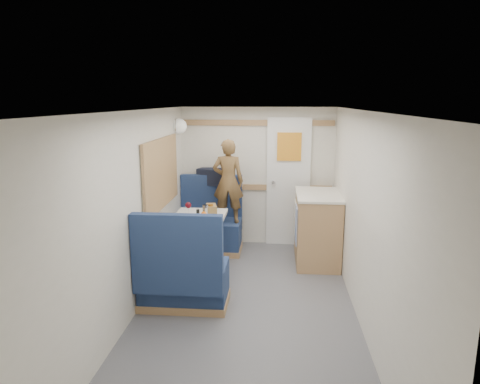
# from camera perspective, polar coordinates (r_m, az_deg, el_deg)

# --- Properties ---
(floor) EXTENTS (4.50, 4.50, 0.00)m
(floor) POSITION_cam_1_polar(r_m,az_deg,el_deg) (4.41, 0.73, -16.20)
(floor) COLOR #515156
(floor) RESTS_ON ground
(ceiling) EXTENTS (4.50, 4.50, 0.00)m
(ceiling) POSITION_cam_1_polar(r_m,az_deg,el_deg) (3.88, 0.81, 10.76)
(ceiling) COLOR silver
(ceiling) RESTS_ON wall_back
(wall_back) EXTENTS (2.20, 0.02, 2.00)m
(wall_back) POSITION_cam_1_polar(r_m,az_deg,el_deg) (6.22, 2.32, 2.03)
(wall_back) COLOR silver
(wall_back) RESTS_ON floor
(wall_left) EXTENTS (0.02, 4.50, 2.00)m
(wall_left) POSITION_cam_1_polar(r_m,az_deg,el_deg) (4.25, -14.20, -3.13)
(wall_left) COLOR silver
(wall_left) RESTS_ON floor
(wall_right) EXTENTS (0.02, 4.50, 2.00)m
(wall_right) POSITION_cam_1_polar(r_m,az_deg,el_deg) (4.10, 16.31, -3.82)
(wall_right) COLOR silver
(wall_right) RESTS_ON floor
(oak_trim_low) EXTENTS (2.15, 0.02, 0.08)m
(oak_trim_low) POSITION_cam_1_polar(r_m,az_deg,el_deg) (6.23, 2.30, 0.64)
(oak_trim_low) COLOR olive
(oak_trim_low) RESTS_ON wall_back
(oak_trim_high) EXTENTS (2.15, 0.02, 0.08)m
(oak_trim_high) POSITION_cam_1_polar(r_m,az_deg,el_deg) (6.11, 2.37, 9.21)
(oak_trim_high) COLOR olive
(oak_trim_high) RESTS_ON wall_back
(side_window) EXTENTS (0.04, 1.30, 0.72)m
(side_window) POSITION_cam_1_polar(r_m,az_deg,el_deg) (5.13, -10.51, 2.48)
(side_window) COLOR #9BA38A
(side_window) RESTS_ON wall_left
(rear_door) EXTENTS (0.62, 0.12, 1.86)m
(rear_door) POSITION_cam_1_polar(r_m,az_deg,el_deg) (6.19, 6.46, 1.65)
(rear_door) COLOR white
(rear_door) RESTS_ON wall_back
(dinette_table) EXTENTS (0.62, 0.92, 0.72)m
(dinette_table) POSITION_cam_1_polar(r_m,az_deg,el_deg) (5.19, -5.61, -5.02)
(dinette_table) COLOR white
(dinette_table) RESTS_ON floor
(bench_far) EXTENTS (0.90, 0.59, 1.05)m
(bench_far) POSITION_cam_1_polar(r_m,az_deg,el_deg) (6.08, -4.07, -5.02)
(bench_far) COLOR #18244C
(bench_far) RESTS_ON floor
(bench_near) EXTENTS (0.90, 0.59, 1.05)m
(bench_near) POSITION_cam_1_polar(r_m,az_deg,el_deg) (4.49, -7.60, -11.52)
(bench_near) COLOR #18244C
(bench_near) RESTS_ON floor
(ledge) EXTENTS (0.90, 0.14, 0.04)m
(ledge) POSITION_cam_1_polar(r_m,az_deg,el_deg) (6.18, -3.78, 0.81)
(ledge) COLOR olive
(ledge) RESTS_ON bench_far
(dome_light) EXTENTS (0.20, 0.20, 0.20)m
(dome_light) POSITION_cam_1_polar(r_m,az_deg,el_deg) (5.88, -8.10, 8.69)
(dome_light) COLOR white
(dome_light) RESTS_ON wall_left
(galley_counter) EXTENTS (0.57, 0.92, 0.92)m
(galley_counter) POSITION_cam_1_polar(r_m,az_deg,el_deg) (5.68, 10.21, -4.68)
(galley_counter) COLOR olive
(galley_counter) RESTS_ON floor
(person) EXTENTS (0.42, 0.28, 1.14)m
(person) POSITION_cam_1_polar(r_m,az_deg,el_deg) (5.76, -1.60, 1.43)
(person) COLOR brown
(person) RESTS_ON bench_far
(duffel_bag) EXTENTS (0.53, 0.36, 0.23)m
(duffel_bag) POSITION_cam_1_polar(r_m,az_deg,el_deg) (6.15, -3.37, 2.05)
(duffel_bag) COLOR black
(duffel_bag) RESTS_ON ledge
(tray) EXTENTS (0.34, 0.39, 0.02)m
(tray) POSITION_cam_1_polar(r_m,az_deg,el_deg) (4.85, -5.25, -4.24)
(tray) COLOR silver
(tray) RESTS_ON dinette_table
(orange_fruit) EXTENTS (0.07, 0.07, 0.07)m
(orange_fruit) POSITION_cam_1_polar(r_m,az_deg,el_deg) (5.09, -4.86, -2.96)
(orange_fruit) COLOR #E2500A
(orange_fruit) RESTS_ON tray
(cheese_block) EXTENTS (0.11, 0.07, 0.04)m
(cheese_block) POSITION_cam_1_polar(r_m,az_deg,el_deg) (5.03, -4.31, -3.29)
(cheese_block) COLOR #E5DE84
(cheese_block) RESTS_ON tray
(wine_glass) EXTENTS (0.08, 0.08, 0.17)m
(wine_glass) POSITION_cam_1_polar(r_m,az_deg,el_deg) (5.21, -6.92, -1.83)
(wine_glass) COLOR white
(wine_glass) RESTS_ON dinette_table
(tumbler_left) EXTENTS (0.06, 0.06, 0.10)m
(tumbler_left) POSITION_cam_1_polar(r_m,az_deg,el_deg) (4.80, -7.97, -3.96)
(tumbler_left) COLOR silver
(tumbler_left) RESTS_ON dinette_table
(tumbler_right) EXTENTS (0.07, 0.07, 0.11)m
(tumbler_right) POSITION_cam_1_polar(r_m,az_deg,el_deg) (5.28, -4.64, -2.33)
(tumbler_right) COLOR white
(tumbler_right) RESTS_ON dinette_table
(beer_glass) EXTENTS (0.07, 0.07, 0.11)m
(beer_glass) POSITION_cam_1_polar(r_m,az_deg,el_deg) (5.32, -3.96, -2.23)
(beer_glass) COLOR #8C5214
(beer_glass) RESTS_ON dinette_table
(pepper_grinder) EXTENTS (0.04, 0.04, 0.10)m
(pepper_grinder) POSITION_cam_1_polar(r_m,az_deg,el_deg) (5.11, -5.63, -2.88)
(pepper_grinder) COLOR black
(pepper_grinder) RESTS_ON dinette_table
(bread_loaf) EXTENTS (0.17, 0.24, 0.09)m
(bread_loaf) POSITION_cam_1_polar(r_m,az_deg,el_deg) (5.37, -3.83, -2.19)
(bread_loaf) COLOR olive
(bread_loaf) RESTS_ON dinette_table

